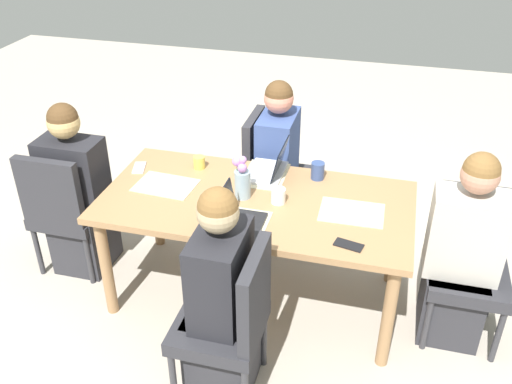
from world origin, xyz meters
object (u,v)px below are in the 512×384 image
object	(u,v)px
person_near_left_far	(277,170)
chair_head_left_right_near	(470,257)
flower_vase	(242,179)
person_head_left_right_near	(460,260)
coffee_mug_near_left	(278,195)
laptop_far_left_mid	(236,221)
phone_silver	(139,168)
coffee_mug_centre_left	(199,162)
chair_head_right_left_near	(64,207)
person_far_left_mid	(222,302)
dining_table	(256,211)
laptop_near_left_far	(270,168)
coffee_mug_near_right	(318,171)
phone_black	(349,245)
chair_near_left_far	(269,168)
chair_far_left_mid	(232,317)
person_head_right_left_near	(78,199)

from	to	relation	value
person_near_left_far	chair_head_left_right_near	world-z (taller)	person_near_left_far
chair_head_left_right_near	flower_vase	world-z (taller)	flower_vase
person_head_left_right_near	coffee_mug_near_left	distance (m)	1.08
laptop_far_left_mid	phone_silver	size ratio (longest dim) A/B	2.13
chair_head_left_right_near	laptop_far_left_mid	size ratio (longest dim) A/B	2.81
flower_vase	coffee_mug_centre_left	bearing A→B (deg)	-36.75
chair_head_right_left_near	chair_head_left_right_near	size ratio (longest dim) A/B	1.00
person_far_left_mid	dining_table	bearing A→B (deg)	-90.00
person_near_left_far	flower_vase	xyz separation A→B (m)	(0.05, 0.74, 0.32)
dining_table	person_far_left_mid	xyz separation A→B (m)	(0.00, 0.68, -0.12)
dining_table	laptop_near_left_far	size ratio (longest dim) A/B	5.71
laptop_far_left_mid	coffee_mug_centre_left	xyz separation A→B (m)	(0.42, -0.59, -0.00)
coffee_mug_near_right	person_near_left_far	bearing A→B (deg)	-49.65
laptop_near_left_far	phone_black	xyz separation A→B (m)	(-0.57, 0.63, -0.04)
person_far_left_mid	coffee_mug_near_left	size ratio (longest dim) A/B	13.10
chair_head_right_left_near	laptop_far_left_mid	bearing A→B (deg)	168.03
dining_table	coffee_mug_near_right	distance (m)	0.48
chair_near_left_far	phone_silver	distance (m)	0.98
coffee_mug_near_left	phone_silver	size ratio (longest dim) A/B	0.61
chair_far_left_mid	chair_near_left_far	size ratio (longest dim) A/B	1.00
person_head_left_right_near	coffee_mug_centre_left	world-z (taller)	person_head_left_right_near
chair_head_left_right_near	laptop_far_left_mid	distance (m)	1.36
coffee_mug_centre_left	person_head_left_right_near	bearing A→B (deg)	170.01
coffee_mug_near_left	phone_silver	world-z (taller)	coffee_mug_near_left
chair_near_left_far	person_near_left_far	distance (m)	0.10
dining_table	flower_vase	bearing A→B (deg)	-4.71
chair_near_left_far	person_head_left_right_near	distance (m)	1.53
chair_near_left_far	person_head_left_right_near	size ratio (longest dim) A/B	0.75
coffee_mug_near_left	coffee_mug_near_right	world-z (taller)	coffee_mug_near_right
flower_vase	coffee_mug_near_left	distance (m)	0.23
coffee_mug_centre_left	laptop_near_left_far	bearing A→B (deg)	-175.82
person_head_right_left_near	chair_near_left_far	world-z (taller)	person_head_right_left_near
chair_head_left_right_near	person_head_left_right_near	bearing A→B (deg)	51.24
chair_far_left_mid	flower_vase	bearing A→B (deg)	-77.89
chair_head_left_right_near	person_far_left_mid	bearing A→B (deg)	30.98
chair_near_left_far	phone_black	world-z (taller)	chair_near_left_far
phone_silver	chair_near_left_far	bearing A→B (deg)	115.47
flower_vase	phone_silver	bearing A→B (deg)	-12.83
chair_far_left_mid	person_near_left_far	xyz separation A→B (m)	(0.11, -1.49, 0.03)
flower_vase	coffee_mug_near_right	bearing A→B (deg)	-139.91
coffee_mug_near_right	chair_near_left_far	bearing A→B (deg)	-48.00
phone_black	person_far_left_mid	bearing A→B (deg)	-135.55
dining_table	chair_far_left_mid	bearing A→B (deg)	95.75
flower_vase	coffee_mug_near_right	distance (m)	0.52
chair_head_left_right_near	phone_black	bearing A→B (deg)	30.02
dining_table	person_head_left_right_near	xyz separation A→B (m)	(-1.19, 0.01, -0.12)
dining_table	coffee_mug_near_right	xyz separation A→B (m)	(-0.31, -0.34, 0.14)
laptop_far_left_mid	chair_head_left_right_near	bearing A→B (deg)	-163.49
coffee_mug_near_right	chair_far_left_mid	bearing A→B (deg)	77.87
laptop_far_left_mid	coffee_mug_centre_left	world-z (taller)	laptop_far_left_mid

